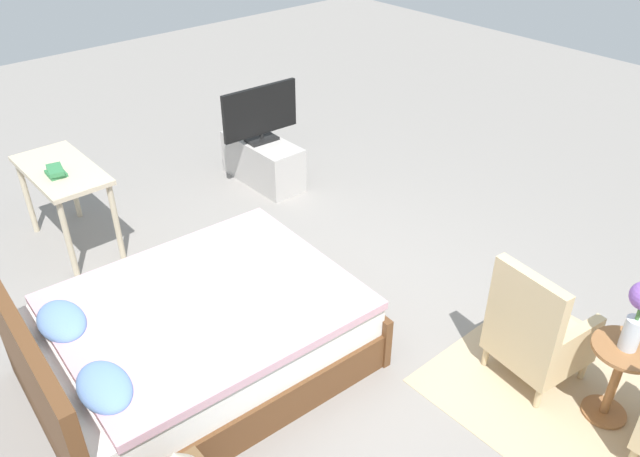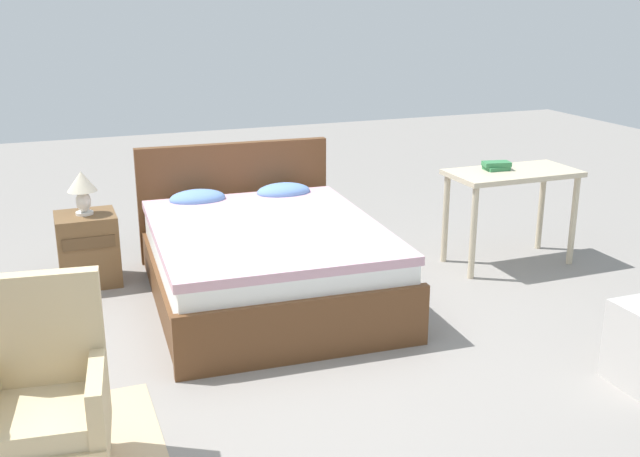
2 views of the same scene
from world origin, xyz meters
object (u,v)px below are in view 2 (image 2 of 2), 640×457
at_px(vanity_desk, 512,185).
at_px(armchair_by_window_right, 45,400).
at_px(nightstand, 88,249).
at_px(bed, 263,257).
at_px(table_lamp, 82,186).
at_px(book_stack, 496,166).

bearing_deg(vanity_desk, armchair_by_window_right, -155.04).
bearing_deg(nightstand, vanity_desk, -13.07).
xyz_separation_m(bed, nightstand, (-1.17, 0.73, -0.02)).
bearing_deg(bed, vanity_desk, -0.80).
bearing_deg(table_lamp, vanity_desk, -13.09).
height_order(armchair_by_window_right, table_lamp, armchair_by_window_right).
xyz_separation_m(table_lamp, vanity_desk, (3.25, -0.76, -0.10)).
distance_m(bed, armchair_by_window_right, 2.30).
height_order(nightstand, table_lamp, table_lamp).
bearing_deg(table_lamp, armchair_by_window_right, -98.55).
bearing_deg(vanity_desk, nightstand, 166.93).
height_order(bed, nightstand, bed).
distance_m(table_lamp, book_stack, 3.21).
bearing_deg(table_lamp, bed, -31.91).
distance_m(bed, book_stack, 2.04).
bearing_deg(nightstand, book_stack, -12.26).
distance_m(armchair_by_window_right, table_lamp, 2.49).
height_order(table_lamp, vanity_desk, table_lamp).
distance_m(table_lamp, vanity_desk, 3.34).
xyz_separation_m(armchair_by_window_right, nightstand, (0.37, 2.44, -0.11)).
xyz_separation_m(armchair_by_window_right, table_lamp, (0.37, 2.44, 0.38)).
relative_size(nightstand, book_stack, 2.35).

